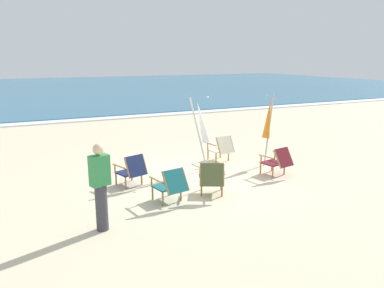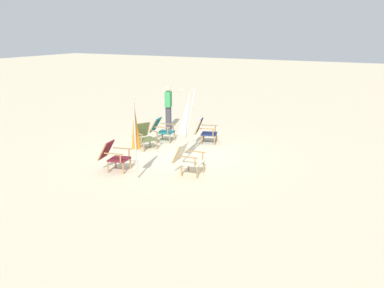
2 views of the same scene
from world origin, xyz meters
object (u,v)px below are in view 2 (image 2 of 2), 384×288
Objects in this scene: beach_chair_front_right at (204,130)px; umbrella_furled_orange at (135,127)px; umbrella_furled_white at (186,115)px; person_near_chairs at (168,107)px; beach_chair_back_right at (161,129)px; beach_chair_back_left at (187,158)px; beach_chair_far_center at (113,155)px; beach_chair_mid_center at (144,135)px.

umbrella_furled_orange reaches higher than beach_chair_front_right.
umbrella_furled_white is (-2.01, 0.31, -0.00)m from umbrella_furled_orange.
person_near_chairs is at bearing -157.08° from umbrella_furled_orange.
person_near_chairs is at bearing -142.39° from umbrella_furled_white.
umbrella_furled_orange is (3.70, 1.57, 0.94)m from beach_chair_back_right.
umbrella_furled_white reaches higher than beach_chair_back_left.
beach_chair_far_center is 0.41× the size of umbrella_furled_orange.
umbrella_furled_white is 4.23m from person_near_chairs.
umbrella_furled_white is (-1.60, 1.34, 0.93)m from beach_chair_far_center.
beach_chair_far_center is 5.09m from person_near_chairs.
beach_chair_mid_center is 0.43× the size of umbrella_furled_orange.
beach_chair_front_right is 2.42m from person_near_chairs.
beach_chair_far_center is 0.95× the size of beach_chair_mid_center.
beach_chair_front_right is 2.39m from umbrella_furled_white.
umbrella_furled_orange is (2.69, 1.57, 0.93)m from beach_chair_mid_center.
umbrella_furled_white reaches higher than beach_chair_far_center.
umbrella_furled_orange reaches higher than beach_chair_back_left.
umbrella_furled_orange is (1.06, -0.85, 0.93)m from beach_chair_back_left.
umbrella_furled_white is 1.27× the size of person_near_chairs.
person_near_chairs is at bearing -144.05° from beach_chair_back_left.
person_near_chairs is at bearing -166.03° from beach_chair_far_center.
beach_chair_back_right is at bearing -170.66° from beach_chair_far_center.
person_near_chairs is (-1.18, -2.07, 0.41)m from beach_chair_front_right.
umbrella_furled_orange is at bearing -38.63° from beach_chair_back_left.
umbrella_furled_white is (1.69, 1.88, 0.94)m from beach_chair_back_right.
beach_chair_front_right is at bearing 108.08° from beach_chair_back_right.
person_near_chairs reaches higher than beach_chair_mid_center.
beach_chair_mid_center is (-1.63, -2.42, 0.00)m from beach_chair_back_left.
person_near_chairs is (-1.63, -0.68, 0.42)m from beach_chair_back_right.
beach_chair_back_right is at bearing 22.71° from person_near_chairs.
beach_chair_front_right is at bearing -177.47° from umbrella_furled_orange.
umbrella_furled_orange is 1.28× the size of person_near_chairs.
person_near_chairs is (-2.65, -0.69, 0.41)m from beach_chair_mid_center.
beach_chair_back_left is 5.30m from person_near_chairs.
beach_chair_front_right reaches higher than beach_chair_back_left.
beach_chair_back_left is 3.26m from beach_chair_front_right.
beach_chair_front_right is at bearing 60.36° from person_near_chairs.
beach_chair_back_left is 0.93× the size of beach_chair_back_right.
umbrella_furled_white reaches higher than beach_chair_front_right.
umbrella_furled_orange is at bearing 68.34° from beach_chair_far_center.
beach_chair_far_center is 2.28m from umbrella_furled_white.
beach_chair_front_right reaches higher than beach_chair_back_right.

